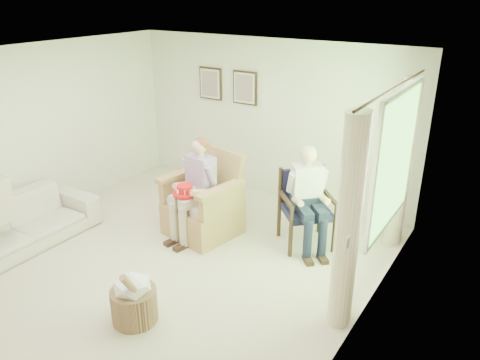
{
  "coord_description": "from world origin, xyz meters",
  "views": [
    {
      "loc": [
        3.65,
        -3.8,
        3.32
      ],
      "look_at": [
        0.68,
        0.82,
        1.05
      ],
      "focal_mm": 35.0,
      "sensor_mm": 36.0,
      "label": 1
    }
  ],
  "objects_px": {
    "wicker_armchair": "(204,208)",
    "wood_armchair": "(310,205)",
    "person_dark": "(305,192)",
    "sofa": "(14,226)",
    "person_wicker": "(196,182)",
    "red_hat": "(185,191)",
    "hatbox": "(134,298)"
  },
  "relations": [
    {
      "from": "red_hat",
      "to": "person_wicker",
      "type": "bearing_deg",
      "value": 76.67
    },
    {
      "from": "wood_armchair",
      "to": "person_wicker",
      "type": "relative_size",
      "value": 0.71
    },
    {
      "from": "sofa",
      "to": "wicker_armchair",
      "type": "bearing_deg",
      "value": -47.23
    },
    {
      "from": "wood_armchair",
      "to": "person_wicker",
      "type": "height_order",
      "value": "person_wicker"
    },
    {
      "from": "person_wicker",
      "to": "red_hat",
      "type": "relative_size",
      "value": 4.38
    },
    {
      "from": "person_wicker",
      "to": "person_dark",
      "type": "height_order",
      "value": "person_wicker"
    },
    {
      "from": "wicker_armchair",
      "to": "sofa",
      "type": "bearing_deg",
      "value": -126.98
    },
    {
      "from": "red_hat",
      "to": "hatbox",
      "type": "relative_size",
      "value": 0.45
    },
    {
      "from": "wood_armchair",
      "to": "person_dark",
      "type": "bearing_deg",
      "value": -133.8
    },
    {
      "from": "sofa",
      "to": "person_dark",
      "type": "relative_size",
      "value": 1.62
    },
    {
      "from": "person_wicker",
      "to": "wicker_armchair",
      "type": "bearing_deg",
      "value": 100.25
    },
    {
      "from": "person_wicker",
      "to": "hatbox",
      "type": "relative_size",
      "value": 1.98
    },
    {
      "from": "person_dark",
      "to": "wicker_armchair",
      "type": "bearing_deg",
      "value": 152.82
    },
    {
      "from": "sofa",
      "to": "person_wicker",
      "type": "relative_size",
      "value": 1.58
    },
    {
      "from": "sofa",
      "to": "person_dark",
      "type": "xyz_separation_m",
      "value": [
        3.27,
        2.16,
        0.49
      ]
    },
    {
      "from": "sofa",
      "to": "hatbox",
      "type": "relative_size",
      "value": 3.14
    },
    {
      "from": "person_dark",
      "to": "red_hat",
      "type": "distance_m",
      "value": 1.61
    },
    {
      "from": "sofa",
      "to": "person_dark",
      "type": "distance_m",
      "value": 3.95
    },
    {
      "from": "wicker_armchair",
      "to": "wood_armchair",
      "type": "xyz_separation_m",
      "value": [
        1.38,
        0.58,
        0.18
      ]
    },
    {
      "from": "wood_armchair",
      "to": "red_hat",
      "type": "relative_size",
      "value": 3.12
    },
    {
      "from": "wood_armchair",
      "to": "wicker_armchair",
      "type": "bearing_deg",
      "value": 159.01
    },
    {
      "from": "wicker_armchair",
      "to": "red_hat",
      "type": "xyz_separation_m",
      "value": [
        -0.05,
        -0.35,
        0.39
      ]
    },
    {
      "from": "wicker_armchair",
      "to": "wood_armchair",
      "type": "relative_size",
      "value": 1.17
    },
    {
      "from": "wicker_armchair",
      "to": "wood_armchair",
      "type": "distance_m",
      "value": 1.5
    },
    {
      "from": "person_dark",
      "to": "wood_armchair",
      "type": "bearing_deg",
      "value": 46.2
    },
    {
      "from": "sofa",
      "to": "person_wicker",
      "type": "xyz_separation_m",
      "value": [
        1.89,
        1.6,
        0.52
      ]
    },
    {
      "from": "red_hat",
      "to": "wicker_armchair",
      "type": "bearing_deg",
      "value": 82.5
    },
    {
      "from": "person_wicker",
      "to": "red_hat",
      "type": "distance_m",
      "value": 0.22
    },
    {
      "from": "red_hat",
      "to": "hatbox",
      "type": "bearing_deg",
      "value": -69.94
    },
    {
      "from": "wood_armchair",
      "to": "sofa",
      "type": "distance_m",
      "value": 4.02
    },
    {
      "from": "person_wicker",
      "to": "sofa",
      "type": "bearing_deg",
      "value": -129.63
    },
    {
      "from": "wood_armchair",
      "to": "person_dark",
      "type": "xyz_separation_m",
      "value": [
        0.0,
        -0.17,
        0.26
      ]
    }
  ]
}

